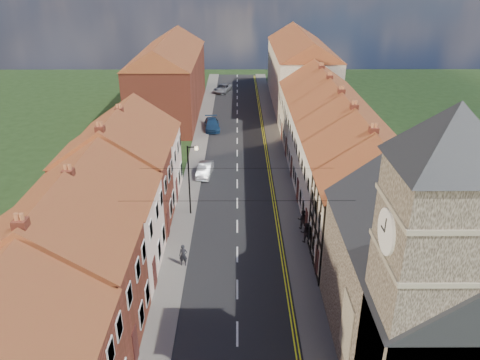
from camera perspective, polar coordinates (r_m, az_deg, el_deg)
The scene contains 23 objects.
road at distance 48.28m, azimuth -0.34°, elevation 1.56°, with size 7.00×90.00×0.02m, color black.
pavement_left at distance 48.47m, azimuth -5.55°, elevation 1.59°, with size 1.80×90.00×0.12m, color slate.
pavement_right at distance 48.46m, azimuth 4.87°, elevation 1.62°, with size 1.80×90.00×0.12m, color slate.
church at distance 23.93m, azimuth 23.09°, elevation -10.81°, with size 11.25×14.25×15.20m.
cottage_r_tudor at distance 32.09m, azimuth 16.45°, elevation -3.31°, with size 8.30×5.20×9.00m.
cottage_r_white_near at distance 36.77m, azimuth 14.30°, elevation 0.64°, with size 8.30×6.00×9.00m.
cottage_r_cream_mid at distance 41.62m, azimuth 12.58°, elevation 3.69°, with size 8.30×5.20×9.00m.
cottage_r_pink at distance 46.59m, azimuth 11.23°, elevation 6.07°, with size 8.30×6.00×9.00m.
cottage_r_white_far at distance 51.64m, azimuth 10.12°, elevation 8.00°, with size 8.30×5.20×9.00m.
cottage_r_cream_far at distance 56.77m, azimuth 9.21°, elevation 9.57°, with size 8.30×6.00×9.00m.
cottage_l_cream at distance 26.35m, azimuth -21.40°, elevation -10.57°, with size 8.30×6.30×9.10m.
cottage_l_white at distance 31.54m, azimuth -17.55°, elevation -4.18°, with size 8.30×6.90×8.80m.
cottage_l_brick_mid at distance 36.73m, azimuth -15.02°, elevation 0.62°, with size 8.30×5.70×9.10m.
cottage_l_pink at distance 41.99m, azimuth -13.18°, elevation 3.66°, with size 8.30×6.30×8.80m.
block_right_far at distance 71.34m, azimuth 7.35°, elevation 13.44°, with size 8.30×24.20×10.50m.
block_left_far at distance 66.49m, azimuth -8.59°, elevation 12.55°, with size 8.30×24.20×10.50m.
lamppost at distance 37.90m, azimuth -6.12°, elevation 0.50°, with size 0.88×0.15×6.00m.
car_mid at distance 46.33m, azimuth -4.30°, elevation 1.26°, with size 1.30×3.72×1.22m, color #A9ABB1.
car_far at distance 59.69m, azimuth -3.44°, elevation 6.77°, with size 1.84×4.52×1.31m, color navy.
car_distant at distance 78.10m, azimuth -2.13°, elevation 11.10°, with size 2.13×4.62×1.28m, color gray.
pedestrian_left at distance 32.68m, azimuth -6.92°, elevation -9.09°, with size 0.58×0.38×1.58m, color #232228.
pedestrian_right at distance 35.33m, azimuth 8.01°, elevation -6.34°, with size 0.78×0.60×1.59m, color #2A2221.
pedestrian_right_b at distance 37.01m, azimuth 7.61°, elevation -4.78°, with size 0.77×0.60×1.58m, color #292321.
Camera 1 is at (0.04, -14.39, 18.99)m, focal length 35.00 mm.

